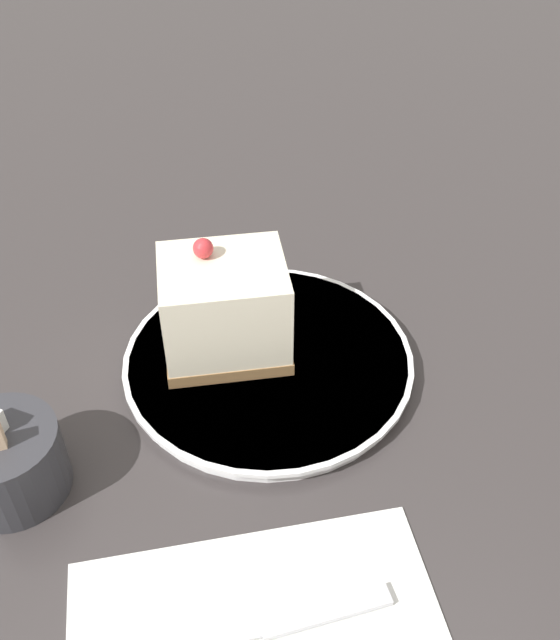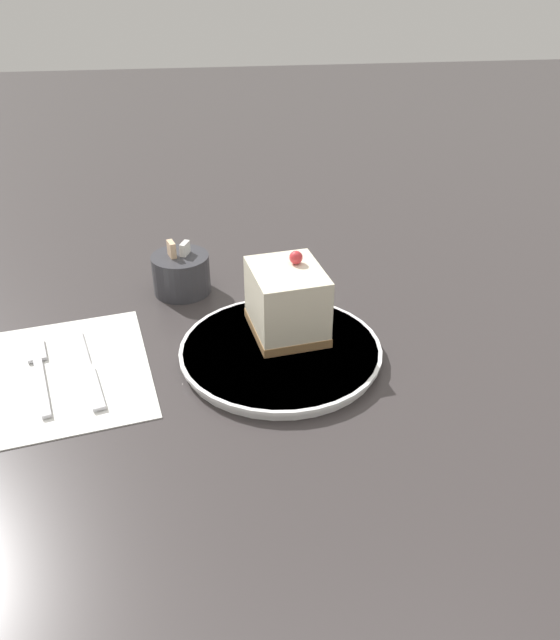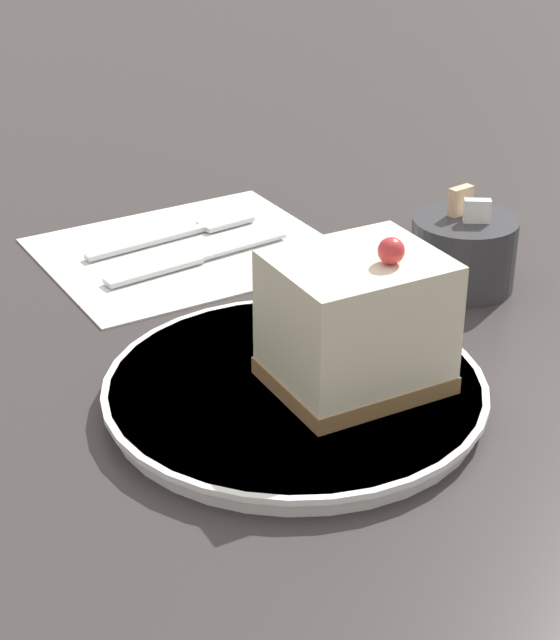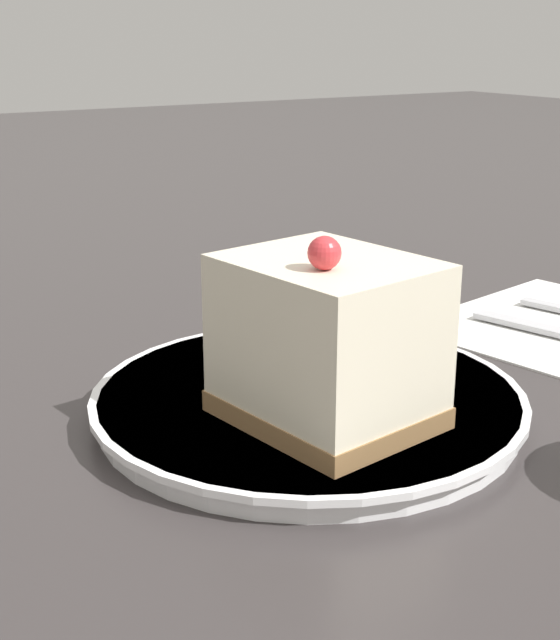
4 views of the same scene
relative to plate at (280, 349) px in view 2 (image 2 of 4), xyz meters
The scene contains 7 objects.
ground_plane 0.02m from the plate, 165.82° to the right, with size 4.00×4.00×0.00m, color #383333.
plate is the anchor object (origin of this frame).
cake_slice 0.06m from the plate, 67.84° to the left, with size 0.10×0.11×0.10m.
napkin 0.26m from the plate, behind, with size 0.23×0.26×0.00m.
fork 0.29m from the plate, behind, with size 0.06×0.16×0.00m.
knife 0.23m from the plate, behind, with size 0.06×0.17×0.00m.
sugar_bowl 0.22m from the plate, 123.55° to the left, with size 0.08×0.08×0.08m.
Camera 2 is at (-0.06, -0.62, 0.44)m, focal length 35.00 mm.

